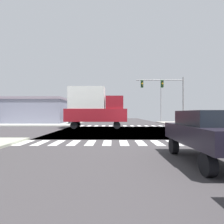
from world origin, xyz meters
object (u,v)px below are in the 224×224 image
object	(u,v)px
box_truck_nearside_1	(94,107)
street_lamp	(160,97)
sedan_farside_1	(207,132)
bank_building	(26,111)
traffic_signal_mast	(165,90)
sedan_crossing_2	(100,116)

from	to	relation	value
box_truck_nearside_1	street_lamp	bearing A→B (deg)	141.37
sedan_farside_1	street_lamp	bearing A→B (deg)	78.92
box_truck_nearside_1	bank_building	bearing A→B (deg)	-128.81
traffic_signal_mast	sedan_farside_1	size ratio (longest dim) A/B	1.59
box_truck_nearside_1	sedan_crossing_2	distance (m)	27.16
traffic_signal_mast	street_lamp	bearing A→B (deg)	79.83
street_lamp	sedan_crossing_2	size ratio (longest dim) A/B	1.97
traffic_signal_mast	sedan_crossing_2	size ratio (longest dim) A/B	1.59
sedan_farside_1	sedan_crossing_2	world-z (taller)	same
street_lamp	sedan_crossing_2	distance (m)	18.51
sedan_crossing_2	street_lamp	bearing A→B (deg)	134.86
box_truck_nearside_1	sedan_farside_1	bearing A→B (deg)	20.43
street_lamp	box_truck_nearside_1	xyz separation A→B (m)	(-11.40, -14.27, -2.47)
traffic_signal_mast	street_lamp	world-z (taller)	street_lamp
traffic_signal_mast	sedan_farside_1	world-z (taller)	traffic_signal_mast
street_lamp	box_truck_nearside_1	distance (m)	18.43
bank_building	sedan_crossing_2	world-z (taller)	bank_building
traffic_signal_mast	sedan_crossing_2	bearing A→B (deg)	115.12
bank_building	street_lamp	bearing A→B (deg)	8.25
bank_building	box_truck_nearside_1	size ratio (longest dim) A/B	2.24
traffic_signal_mast	bank_building	distance (m)	23.98
box_truck_nearside_1	sedan_farside_1	size ratio (longest dim) A/B	1.67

